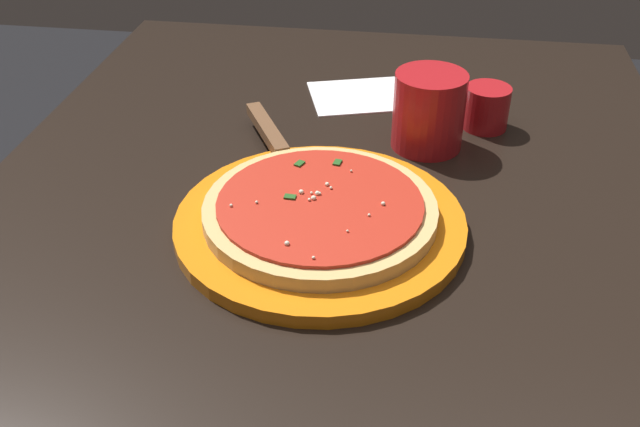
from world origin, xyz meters
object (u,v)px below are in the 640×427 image
Objects in this scene: serving_plate at (320,223)px; cup_tall_drink at (429,111)px; pizza_server at (277,146)px; napkin_folded_right at (361,96)px; cup_small_sauce at (487,108)px; pizza at (320,210)px.

cup_tall_drink is (-0.20, 0.11, 0.04)m from serving_plate.
pizza_server reaches higher than napkin_folded_right.
pizza_server is at bearing -70.31° from cup_tall_drink.
pizza_server is at bearing -63.70° from cup_small_sauce.
serving_plate is at bearing 28.31° from pizza_server.
serving_plate is 0.15m from pizza_server.
napkin_folded_right is (-0.33, 0.01, -0.02)m from pizza.
pizza_server reaches higher than serving_plate.
pizza is at bearing -1.95° from napkin_folded_right.
cup_tall_drink reaches higher than pizza_server.
cup_small_sauce reaches higher than pizza.
cup_tall_drink is at bearing -50.66° from cup_small_sauce.
cup_small_sauce is 0.18m from napkin_folded_right.
cup_small_sauce is at bearing 145.31° from pizza.
pizza_server is (-0.14, -0.07, -0.00)m from pizza.
napkin_folded_right is (-0.19, 0.08, -0.02)m from pizza_server.
pizza is 0.33m from napkin_folded_right.
cup_small_sauce is 0.43× the size of napkin_folded_right.
cup_tall_drink reaches higher than pizza.
pizza_server is 1.59× the size of napkin_folded_right.
serving_plate is 0.32m from cup_small_sauce.
serving_plate is 1.25× the size of pizza.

